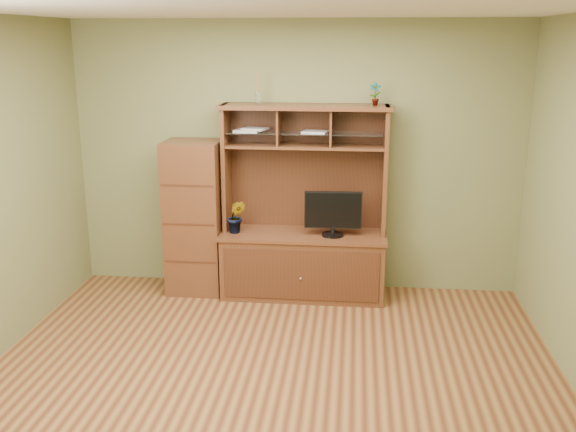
# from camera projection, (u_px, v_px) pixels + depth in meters

# --- Properties ---
(room) EXTENTS (4.54, 4.04, 2.74)m
(room) POSITION_uv_depth(u_px,v_px,m) (270.00, 208.00, 4.54)
(room) COLOR #522A17
(room) RESTS_ON ground
(media_hutch) EXTENTS (1.66, 0.61, 1.90)m
(media_hutch) POSITION_uv_depth(u_px,v_px,m) (304.00, 245.00, 6.40)
(media_hutch) COLOR #4A2315
(media_hutch) RESTS_ON room
(monitor) EXTENTS (0.56, 0.21, 0.44)m
(monitor) POSITION_uv_depth(u_px,v_px,m) (333.00, 213.00, 6.20)
(monitor) COLOR black
(monitor) RESTS_ON media_hutch
(orchid_plant) EXTENTS (0.18, 0.15, 0.33)m
(orchid_plant) POSITION_uv_depth(u_px,v_px,m) (236.00, 217.00, 6.31)
(orchid_plant) COLOR #2F571E
(orchid_plant) RESTS_ON media_hutch
(top_plant) EXTENTS (0.12, 0.08, 0.21)m
(top_plant) POSITION_uv_depth(u_px,v_px,m) (375.00, 94.00, 6.01)
(top_plant) COLOR #326C25
(top_plant) RESTS_ON media_hutch
(reed_diffuser) EXTENTS (0.06, 0.06, 0.32)m
(reed_diffuser) POSITION_uv_depth(u_px,v_px,m) (258.00, 91.00, 6.12)
(reed_diffuser) COLOR silver
(reed_diffuser) RESTS_ON media_hutch
(magazines) EXTENTS (0.93, 0.24, 0.04)m
(magazines) POSITION_uv_depth(u_px,v_px,m) (272.00, 130.00, 6.21)
(magazines) COLOR #B8B8BD
(magazines) RESTS_ON media_hutch
(side_cabinet) EXTENTS (0.55, 0.50, 1.54)m
(side_cabinet) POSITION_uv_depth(u_px,v_px,m) (195.00, 217.00, 6.45)
(side_cabinet) COLOR #4A2315
(side_cabinet) RESTS_ON room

